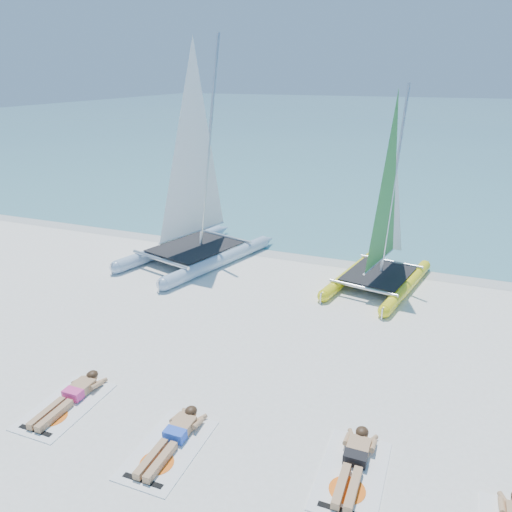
% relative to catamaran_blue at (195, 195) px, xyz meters
% --- Properties ---
extents(ground, '(140.00, 140.00, 0.00)m').
position_rel_catamaran_blue_xyz_m(ground, '(3.82, -3.83, -2.18)').
color(ground, white).
rests_on(ground, ground).
extents(sea, '(140.00, 115.00, 0.01)m').
position_rel_catamaran_blue_xyz_m(sea, '(3.82, 59.17, -2.18)').
color(sea, '#69AFAD').
rests_on(sea, ground).
extents(wet_sand_strip, '(140.00, 1.40, 0.01)m').
position_rel_catamaran_blue_xyz_m(wet_sand_strip, '(3.82, 1.67, -2.18)').
color(wet_sand_strip, silver).
rests_on(wet_sand_strip, ground).
extents(catamaran_blue, '(3.94, 5.86, 7.31)m').
position_rel_catamaran_blue_xyz_m(catamaran_blue, '(0.00, 0.00, 0.00)').
color(catamaran_blue, '#A2BFD5').
rests_on(catamaran_blue, ground).
extents(catamaran_yellow, '(2.83, 4.72, 5.85)m').
position_rel_catamaran_blue_xyz_m(catamaran_yellow, '(6.07, 0.42, -0.34)').
color(catamaran_yellow, '#F4F419').
rests_on(catamaran_yellow, ground).
extents(towel_a, '(1.00, 1.85, 0.02)m').
position_rel_catamaran_blue_xyz_m(towel_a, '(1.40, -7.96, -2.17)').
color(towel_a, white).
rests_on(towel_a, ground).
extents(sunbather_a, '(0.37, 1.73, 0.26)m').
position_rel_catamaran_blue_xyz_m(sunbather_a, '(1.40, -7.77, -2.06)').
color(sunbather_a, tan).
rests_on(sunbather_a, towel_a).
extents(towel_b, '(1.00, 1.85, 0.02)m').
position_rel_catamaran_blue_xyz_m(towel_b, '(3.81, -8.23, -2.17)').
color(towel_b, white).
rests_on(towel_b, ground).
extents(sunbather_b, '(0.37, 1.73, 0.26)m').
position_rel_catamaran_blue_xyz_m(sunbather_b, '(3.81, -8.04, -2.06)').
color(sunbather_b, tan).
rests_on(sunbather_b, towel_b).
extents(towel_c, '(1.00, 1.85, 0.02)m').
position_rel_catamaran_blue_xyz_m(towel_c, '(6.78, -7.65, -2.17)').
color(towel_c, white).
rests_on(towel_c, ground).
extents(sunbather_c, '(0.37, 1.73, 0.26)m').
position_rel_catamaran_blue_xyz_m(sunbather_c, '(6.78, -7.46, -2.06)').
color(sunbather_c, tan).
rests_on(sunbather_c, towel_c).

